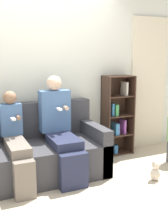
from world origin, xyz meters
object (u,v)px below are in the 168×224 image
at_px(couch, 37,153).
at_px(adult_seated, 60,126).
at_px(teddy_bear, 155,171).
at_px(bookshelf, 116,116).
at_px(child_seated, 16,140).

distance_m(couch, adult_seated, 0.47).
height_order(couch, teddy_bear, couch).
distance_m(bookshelf, teddy_bear, 1.22).
bearing_deg(child_seated, bookshelf, 16.18).
relative_size(child_seated, teddy_bear, 4.21).
xyz_separation_m(adult_seated, bookshelf, (1.11, 0.44, -0.06)).
bearing_deg(bookshelf, adult_seated, -158.33).
height_order(adult_seated, bookshelf, adult_seated).
relative_size(couch, child_seated, 1.54).
relative_size(adult_seated, bookshelf, 1.04).
bearing_deg(teddy_bear, child_seated, 159.03).
height_order(bookshelf, teddy_bear, bookshelf).
xyz_separation_m(couch, child_seated, (-0.29, -0.16, 0.26)).
relative_size(adult_seated, child_seated, 1.16).
relative_size(adult_seated, teddy_bear, 4.86).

